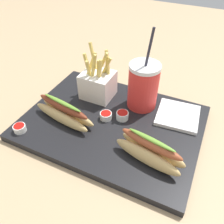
% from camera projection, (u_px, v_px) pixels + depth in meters
% --- Properties ---
extents(ground_plane, '(2.40, 2.40, 0.02)m').
position_uv_depth(ground_plane, '(112.00, 128.00, 0.66)').
color(ground_plane, tan).
extents(food_tray, '(0.47, 0.35, 0.02)m').
position_uv_depth(food_tray, '(112.00, 123.00, 0.64)').
color(food_tray, black).
rests_on(food_tray, ground_plane).
extents(soda_cup, '(0.09, 0.09, 0.23)m').
position_uv_depth(soda_cup, '(143.00, 86.00, 0.64)').
color(soda_cup, red).
rests_on(soda_cup, food_tray).
extents(fries_basket, '(0.09, 0.08, 0.15)m').
position_uv_depth(fries_basket, '(98.00, 84.00, 0.69)').
color(fries_basket, white).
rests_on(fries_basket, food_tray).
extents(hot_dog_1, '(0.19, 0.08, 0.06)m').
position_uv_depth(hot_dog_1, '(64.00, 112.00, 0.62)').
color(hot_dog_1, tan).
rests_on(hot_dog_1, food_tray).
extents(hot_dog_2, '(0.17, 0.08, 0.07)m').
position_uv_depth(hot_dog_2, '(150.00, 151.00, 0.52)').
color(hot_dog_2, tan).
rests_on(hot_dog_2, food_tray).
extents(ketchup_cup_1, '(0.03, 0.03, 0.02)m').
position_uv_depth(ketchup_cup_1, '(105.00, 116.00, 0.63)').
color(ketchup_cup_1, white).
rests_on(ketchup_cup_1, food_tray).
extents(ketchup_cup_2, '(0.03, 0.03, 0.02)m').
position_uv_depth(ketchup_cup_2, '(122.00, 115.00, 0.63)').
color(ketchup_cup_2, white).
rests_on(ketchup_cup_2, food_tray).
extents(ketchup_cup_3, '(0.03, 0.03, 0.02)m').
position_uv_depth(ketchup_cup_3, '(20.00, 128.00, 0.60)').
color(ketchup_cup_3, white).
rests_on(ketchup_cup_3, food_tray).
extents(napkin_stack, '(0.12, 0.12, 0.01)m').
position_uv_depth(napkin_stack, '(178.00, 115.00, 0.64)').
color(napkin_stack, white).
rests_on(napkin_stack, food_tray).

